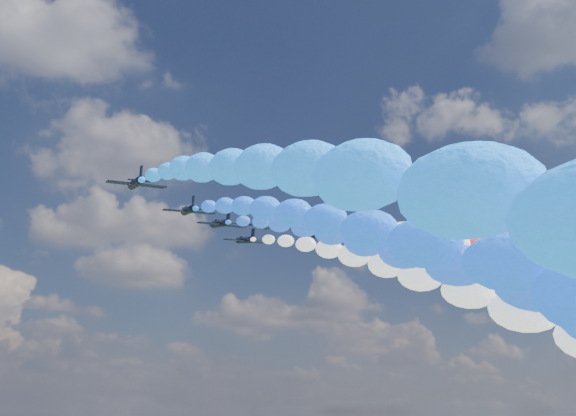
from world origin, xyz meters
name	(u,v)px	position (x,y,z in m)	size (l,w,h in m)	color
jet_0	(136,183)	(-32.53, -8.02, 95.31)	(9.85, 13.20, 2.91)	black
trail_0	(280,207)	(-32.53, -76.76, 73.44)	(6.09, 132.56, 47.81)	#1370FA
jet_1	(188,210)	(-19.90, 5.93, 95.31)	(9.85, 13.20, 2.91)	black
trail_1	(347,253)	(-19.90, -62.81, 73.44)	(6.09, 132.56, 47.81)	blue
jet_2	(220,224)	(-11.20, 13.63, 95.31)	(9.85, 13.20, 2.91)	black
trail_2	(386,272)	(-11.20, -55.11, 73.44)	(6.09, 132.56, 47.81)	blue
jet_3	(270,225)	(-1.04, 11.31, 95.31)	(9.85, 13.20, 2.91)	black
trail_3	(472,274)	(-1.04, -57.43, 73.44)	(6.09, 132.56, 47.81)	white
jet_4	(245,240)	(-1.62, 26.18, 95.31)	(9.85, 13.20, 2.91)	black
trail_4	(404,292)	(-1.62, -42.56, 73.44)	(6.09, 132.56, 47.81)	white
jet_5	(322,234)	(12.34, 14.70, 95.31)	(9.85, 13.20, 2.91)	black
trail_5	(545,285)	(12.34, -54.04, 73.44)	(6.09, 132.56, 47.81)	red
jet_6	(376,228)	(20.57, 5.28, 95.31)	(9.85, 13.20, 2.91)	black
jet_7	(459,222)	(33.89, -5.42, 95.31)	(9.85, 13.20, 2.91)	black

